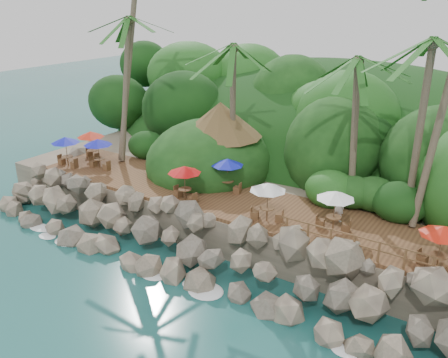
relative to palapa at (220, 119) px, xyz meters
The scene contains 12 objects.
ground 11.45m from the palapa, 74.78° to the right, with size 140.00×140.00×0.00m, color #19514F.
land_base 8.43m from the palapa, 68.18° to the left, with size 32.00×25.20×2.10m, color gray.
jungle_hill 15.35m from the palapa, 79.49° to the left, with size 44.80×28.00×15.40m, color #143811.
seawall 9.21m from the palapa, 71.00° to the right, with size 29.00×4.00×2.30m, color gray, non-canonical shape.
terrace 5.66m from the palapa, 53.69° to the right, with size 26.00×5.00×0.20m, color brown.
jungle_foliage 8.38m from the palapa, 64.66° to the left, with size 44.00×16.00×12.00m, color #143811, non-canonical shape.
foam_line 11.18m from the palapa, 74.31° to the right, with size 25.20×0.80×0.06m.
palms 7.38m from the palapa, 12.11° to the right, with size 25.76×7.21×14.36m.
palapa is the anchor object (origin of this frame).
dining_clusters 4.46m from the palapa, 78.34° to the right, with size 25.49×4.71×2.04m.
railing 12.84m from the palapa, 28.02° to the right, with size 7.20×0.10×1.00m.
waiter 10.04m from the palapa, 17.77° to the right, with size 0.58×0.38×1.59m, color white.
Camera 1 is at (13.96, -15.19, 13.13)m, focal length 38.43 mm.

